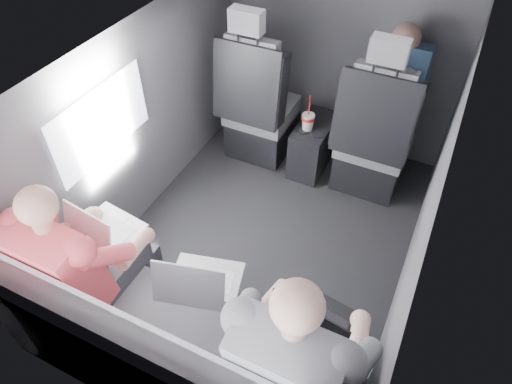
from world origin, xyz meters
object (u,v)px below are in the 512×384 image
at_px(front_seat_left, 259,112).
at_px(front_seat_right, 373,143).
at_px(center_console, 313,145).
at_px(soda_cup, 308,122).
at_px(passenger_rear_left, 86,262).
at_px(passenger_rear_right, 299,355).
at_px(laptop_white, 103,229).
at_px(laptop_silver, 200,281).
at_px(laptop_black, 312,321).
at_px(passenger_front_right, 395,84).
at_px(rear_bench, 173,352).

xyz_separation_m(front_seat_left, front_seat_right, (0.90, 0.00, 0.00)).
height_order(front_seat_left, center_console, front_seat_left).
relative_size(soda_cup, passenger_rear_left, 0.24).
bearing_deg(passenger_rear_right, laptop_white, 170.37).
bearing_deg(soda_cup, laptop_silver, -87.35).
xyz_separation_m(soda_cup, laptop_black, (0.62, -1.59, 0.16)).
relative_size(soda_cup, passenger_rear_right, 0.23).
distance_m(front_seat_left, soda_cup, 0.43).
relative_size(laptop_white, laptop_black, 0.90).
bearing_deg(laptop_silver, front_seat_left, 106.54).
bearing_deg(laptop_silver, soda_cup, 92.65).
bearing_deg(passenger_front_right, laptop_black, -86.53).
bearing_deg(laptop_black, laptop_white, 178.56).
height_order(laptop_silver, passenger_rear_left, passenger_rear_left).
height_order(passenger_rear_right, passenger_front_right, passenger_rear_right).
bearing_deg(front_seat_left, laptop_white, -94.35).
height_order(front_seat_left, rear_bench, front_seat_left).
xyz_separation_m(front_seat_left, passenger_rear_right, (1.04, -1.81, 0.24)).
height_order(laptop_silver, passenger_rear_right, passenger_rear_right).
bearing_deg(passenger_front_right, passenger_rear_left, -115.64).
bearing_deg(passenger_rear_left, laptop_white, 105.22).
xyz_separation_m(front_seat_right, laptop_silver, (-0.41, -1.67, 0.23)).
bearing_deg(front_seat_left, center_console, 5.07).
bearing_deg(laptop_black, passenger_front_right, 93.47).
distance_m(center_console, soda_cup, 0.29).
distance_m(front_seat_left, laptop_silver, 1.75).
bearing_deg(front_seat_left, passenger_front_right, 15.63).
distance_m(laptop_black, passenger_rear_right, 0.17).
distance_m(front_seat_left, center_console, 0.49).
relative_size(front_seat_left, laptop_white, 3.64).
bearing_deg(rear_bench, laptop_white, 152.90).
xyz_separation_m(center_console, laptop_white, (-0.57, -1.65, 0.43)).
distance_m(front_seat_right, center_console, 0.49).
height_order(center_console, passenger_rear_left, passenger_rear_left).
distance_m(soda_cup, laptop_silver, 1.63).
relative_size(front_seat_right, rear_bench, 0.79).
distance_m(soda_cup, passenger_front_right, 0.65).
relative_size(center_console, passenger_rear_left, 0.40).
xyz_separation_m(center_console, passenger_rear_left, (-0.52, -1.85, 0.42)).
height_order(front_seat_right, passenger_rear_right, front_seat_right).
bearing_deg(laptop_silver, laptop_black, 3.04).
distance_m(front_seat_right, rear_bench, 1.96).
height_order(center_console, passenger_rear_right, passenger_rear_right).
height_order(front_seat_right, passenger_rear_left, front_seat_right).
distance_m(rear_bench, soda_cup, 1.86).
relative_size(center_console, laptop_silver, 1.26).
relative_size(front_seat_right, passenger_rear_right, 1.02).
bearing_deg(rear_bench, front_seat_right, 76.69).
relative_size(passenger_rear_left, passenger_front_right, 1.61).
height_order(laptop_white, passenger_rear_right, passenger_rear_right).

